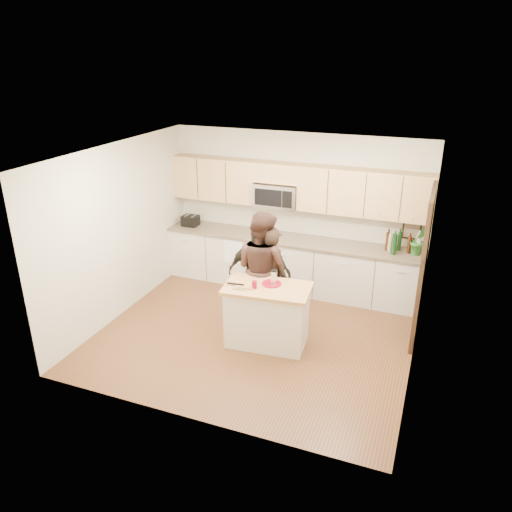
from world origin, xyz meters
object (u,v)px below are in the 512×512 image
at_px(island, 267,315).
at_px(woman_center, 262,269).
at_px(woman_right, 259,273).
at_px(toaster, 190,221).
at_px(woman_left, 272,276).

distance_m(island, woman_center, 0.76).
bearing_deg(woman_right, woman_center, 157.86).
height_order(island, toaster, toaster).
relative_size(toaster, woman_right, 0.17).
height_order(toaster, woman_center, woman_center).
bearing_deg(toaster, woman_right, -34.53).
height_order(island, woman_right, woman_right).
xyz_separation_m(island, woman_left, (-0.14, 0.58, 0.33)).
bearing_deg(woman_left, woman_right, 28.81).
distance_m(woman_left, woman_right, 0.19).
bearing_deg(toaster, island, -40.08).
relative_size(woman_left, woman_center, 0.87).
bearing_deg(toaster, woman_left, -31.50).
bearing_deg(woman_left, island, 125.50).
distance_m(toaster, woman_left, 2.39).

